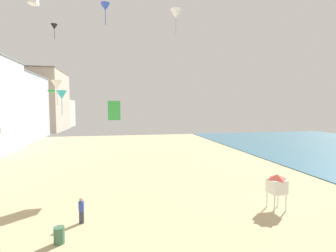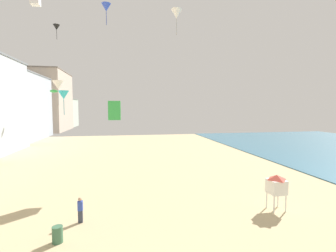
# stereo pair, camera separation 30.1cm
# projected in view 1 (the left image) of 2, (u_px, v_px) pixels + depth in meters

# --- Properties ---
(boardwalk_hotel_far) EXTENTS (11.82, 17.11, 15.10)m
(boardwalk_hotel_far) POSITION_uv_depth(u_px,v_px,m) (12.00, 107.00, 56.19)
(boardwalk_hotel_far) COLOR #ADB7C1
(boardwalk_hotel_far) RESTS_ON ground
(boardwalk_hotel_distant) EXTENTS (13.43, 20.46, 19.06)m
(boardwalk_hotel_distant) POSITION_uv_depth(u_px,v_px,m) (42.00, 101.00, 77.55)
(boardwalk_hotel_distant) COLOR #C6B29E
(boardwalk_hotel_distant) RESTS_ON ground
(boardwalk_hotel_furthest) EXTENTS (12.32, 12.31, 10.97)m
(boardwalk_hotel_furthest) POSITION_uv_depth(u_px,v_px,m) (56.00, 113.00, 95.40)
(boardwalk_hotel_furthest) COLOR #B7C6B2
(boardwalk_hotel_furthest) RESTS_ON ground
(kite_flyer) EXTENTS (0.34, 0.34, 1.64)m
(kite_flyer) POSITION_uv_depth(u_px,v_px,m) (81.00, 209.00, 15.39)
(kite_flyer) COLOR #383D4C
(kite_flyer) RESTS_ON ground
(lifeguard_stand) EXTENTS (1.10, 1.10, 2.55)m
(lifeguard_stand) POSITION_uv_depth(u_px,v_px,m) (277.00, 184.00, 17.45)
(lifeguard_stand) COLOR white
(lifeguard_stand) RESTS_ON ground
(beach_trash_bin) EXTENTS (0.56, 0.56, 0.90)m
(beach_trash_bin) POSITION_uv_depth(u_px,v_px,m) (59.00, 235.00, 13.10)
(beach_trash_bin) COLOR #3D6B4C
(beach_trash_bin) RESTS_ON ground
(kite_white_delta) EXTENTS (1.19, 1.19, 2.70)m
(kite_white_delta) POSITION_uv_depth(u_px,v_px,m) (176.00, 14.00, 26.17)
(kite_white_delta) COLOR white
(kite_blue_delta) EXTENTS (1.03, 1.03, 2.33)m
(kite_blue_delta) POSITION_uv_depth(u_px,v_px,m) (105.00, 7.00, 26.94)
(kite_blue_delta) COLOR blue
(kite_green_parafoil) EXTENTS (1.29, 0.36, 0.50)m
(kite_green_parafoil) POSITION_uv_depth(u_px,v_px,m) (51.00, 91.00, 41.51)
(kite_green_parafoil) COLOR green
(kite_green_box) EXTENTS (1.10, 1.10, 1.73)m
(kite_green_box) POSITION_uv_depth(u_px,v_px,m) (114.00, 110.00, 22.32)
(kite_green_box) COLOR green
(kite_white_delta_2) EXTENTS (1.14, 1.14, 2.60)m
(kite_white_delta_2) POSITION_uv_depth(u_px,v_px,m) (57.00, 85.00, 25.76)
(kite_white_delta_2) COLOR white
(kite_black_delta) EXTENTS (1.04, 1.04, 2.36)m
(kite_black_delta) POSITION_uv_depth(u_px,v_px,m) (54.00, 27.00, 38.98)
(kite_black_delta) COLOR black
(kite_cyan_delta) EXTENTS (1.62, 1.62, 3.68)m
(kite_cyan_delta) POSITION_uv_depth(u_px,v_px,m) (62.00, 95.00, 36.79)
(kite_cyan_delta) COLOR #2DB7CC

